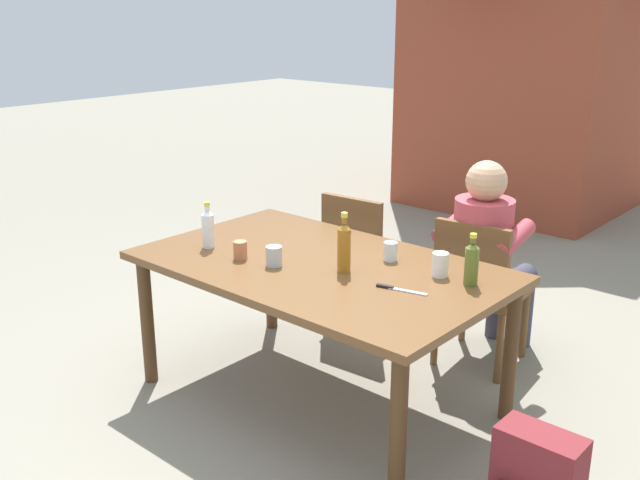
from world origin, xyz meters
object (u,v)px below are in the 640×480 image
at_px(bottle_amber, 344,246).
at_px(bottle_olive, 472,263).
at_px(person_in_white_shirt, 488,251).
at_px(chair_far_right, 478,285).
at_px(cup_steel, 274,256).
at_px(brick_kiosk, 532,55).
at_px(chair_far_left, 362,254).
at_px(cup_terracotta, 240,250).
at_px(dining_table, 320,278).
at_px(cup_white, 440,265).
at_px(cup_glass, 390,251).
at_px(table_knife, 398,289).
at_px(bottle_clear, 208,228).

bearing_deg(bottle_amber, bottle_olive, 24.50).
relative_size(person_in_white_shirt, bottle_amber, 4.04).
distance_m(chair_far_right, cup_steel, 1.20).
bearing_deg(brick_kiosk, person_in_white_shirt, -66.60).
bearing_deg(chair_far_right, brick_kiosk, 112.88).
bearing_deg(chair_far_right, chair_far_left, -179.98).
bearing_deg(cup_terracotta, person_in_white_shirt, 57.48).
height_order(dining_table, cup_white, cup_white).
bearing_deg(dining_table, cup_steel, -129.72).
bearing_deg(cup_glass, chair_far_right, 72.92).
height_order(cup_terracotta, table_knife, cup_terracotta).
bearing_deg(cup_terracotta, dining_table, 32.07).
xyz_separation_m(bottle_olive, brick_kiosk, (-1.78, 4.14, 0.63)).
distance_m(bottle_amber, cup_white, 0.46).
distance_m(cup_glass, table_knife, 0.40).
bearing_deg(brick_kiosk, chair_far_left, -79.10).
height_order(bottle_clear, bottle_olive, bottle_clear).
bearing_deg(dining_table, bottle_amber, -4.09).
height_order(cup_terracotta, cup_glass, cup_glass).
relative_size(bottle_amber, cup_glass, 3.10).
xyz_separation_m(bottle_clear, bottle_olive, (1.30, 0.43, -0.00)).
distance_m(person_in_white_shirt, cup_glass, 0.73).
bearing_deg(cup_glass, table_knife, -49.08).
relative_size(bottle_clear, cup_white, 2.13).
xyz_separation_m(cup_steel, brick_kiosk, (-0.93, 4.55, 0.68)).
xyz_separation_m(chair_far_right, cup_steel, (-0.56, -1.02, 0.31)).
height_order(person_in_white_shirt, bottle_clear, person_in_white_shirt).
relative_size(bottle_amber, cup_steel, 2.97).
distance_m(bottle_clear, table_knife, 1.11).
bearing_deg(chair_far_left, bottle_olive, -29.02).
distance_m(cup_steel, brick_kiosk, 4.70).
relative_size(bottle_amber, cup_terracotta, 3.18).
bearing_deg(dining_table, cup_terracotta, -147.93).
distance_m(bottle_olive, cup_steel, 0.94).
bearing_deg(cup_white, bottle_olive, -0.53).
relative_size(chair_far_right, cup_glass, 9.24).
bearing_deg(person_in_white_shirt, bottle_clear, -131.15).
relative_size(dining_table, chair_far_right, 2.06).
height_order(chair_far_left, cup_glass, chair_far_left).
distance_m(person_in_white_shirt, cup_steel, 1.26).
bearing_deg(bottle_clear, person_in_white_shirt, 48.85).
bearing_deg(person_in_white_shirt, cup_terracotta, -122.52).
distance_m(cup_steel, cup_terracotta, 0.20).
height_order(bottle_amber, cup_white, bottle_amber).
xyz_separation_m(bottle_olive, cup_terracotta, (-1.04, -0.45, -0.06)).
height_order(chair_far_right, bottle_amber, bottle_amber).
bearing_deg(cup_terracotta, bottle_amber, 21.94).
relative_size(bottle_amber, cup_white, 2.55).
bearing_deg(chair_far_right, cup_terracotta, -125.44).
height_order(dining_table, brick_kiosk, brick_kiosk).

